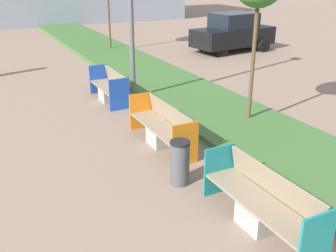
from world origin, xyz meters
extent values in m
cube|color=#426B33|center=(3.20, 12.00, 0.09)|extent=(2.80, 120.00, 0.18)
cube|color=#9E9B96|center=(0.90, 4.32, 0.21)|extent=(0.52, 0.60, 0.42)
cube|color=gray|center=(0.90, 4.32, 0.44)|extent=(0.58, 2.27, 0.05)
cube|color=gray|center=(1.17, 4.32, 0.70)|extent=(0.14, 2.18, 0.48)
cube|color=#197A7F|center=(0.90, 3.16, 0.47)|extent=(0.62, 0.04, 0.94)
cube|color=#197A7F|center=(0.90, 5.48, 0.47)|extent=(0.62, 0.04, 0.94)
cube|color=#9E9B96|center=(0.90, 7.89, 0.21)|extent=(0.52, 0.60, 0.42)
cube|color=gray|center=(0.90, 7.89, 0.44)|extent=(0.58, 2.27, 0.05)
cube|color=gray|center=(1.17, 7.89, 0.70)|extent=(0.14, 2.18, 0.48)
cube|color=orange|center=(0.90, 6.73, 0.47)|extent=(0.62, 0.04, 0.94)
cube|color=orange|center=(0.90, 9.04, 0.47)|extent=(0.62, 0.04, 0.94)
cube|color=#9E9B96|center=(0.90, 11.59, 0.21)|extent=(0.52, 0.60, 0.42)
cube|color=gray|center=(0.90, 11.59, 0.44)|extent=(0.58, 1.90, 0.05)
cube|color=gray|center=(1.17, 11.59, 0.70)|extent=(0.14, 1.83, 0.48)
cube|color=blue|center=(0.90, 10.62, 0.47)|extent=(0.62, 0.04, 0.94)
cube|color=blue|center=(0.90, 12.57, 0.47)|extent=(0.62, 0.04, 0.94)
cylinder|color=#4C4F51|center=(0.43, 6.10, 0.42)|extent=(0.37, 0.37, 0.83)
cylinder|color=black|center=(0.43, 6.10, 0.86)|extent=(0.39, 0.39, 0.05)
cylinder|color=brown|center=(3.57, 8.03, 1.63)|extent=(0.10, 0.10, 3.25)
cylinder|color=brown|center=(3.57, 19.10, 1.87)|extent=(0.10, 0.10, 3.74)
cube|color=black|center=(9.05, 16.40, 0.72)|extent=(4.38, 2.25, 0.84)
cube|color=black|center=(9.05, 16.40, 1.50)|extent=(2.27, 1.79, 0.72)
cylinder|color=black|center=(10.31, 15.50, 0.30)|extent=(0.60, 0.20, 0.60)
cylinder|color=black|center=(10.31, 17.30, 0.30)|extent=(0.60, 0.20, 0.60)
cylinder|color=black|center=(7.79, 15.50, 0.30)|extent=(0.60, 0.20, 0.60)
cylinder|color=black|center=(7.79, 17.30, 0.30)|extent=(0.60, 0.20, 0.60)
camera|label=1|loc=(-2.79, 0.27, 3.88)|focal=42.00mm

